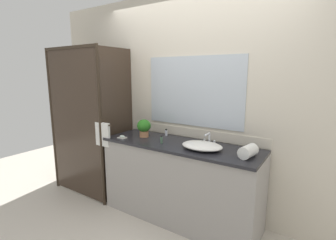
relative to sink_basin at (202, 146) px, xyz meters
name	(u,v)px	position (x,y,z in m)	size (l,w,h in m)	color
ground_plane	(179,218)	(-0.29, 0.04, -0.93)	(8.00, 8.00, 0.00)	beige
wall_back_with_mirror	(194,104)	(-0.29, 0.39, 0.37)	(4.40, 0.06, 2.60)	beige
vanity_cabinet	(179,181)	(-0.29, 0.05, -0.48)	(1.80, 0.58, 0.90)	#9E9993
shower_enclosure	(88,123)	(-1.57, -0.14, 0.09)	(1.20, 0.59, 2.00)	#2D2319
sink_basin	(202,146)	(0.00, 0.00, 0.00)	(0.43, 0.31, 0.07)	white
faucet	(209,141)	(0.00, 0.17, 0.01)	(0.17, 0.13, 0.14)	silver
potted_plant	(144,127)	(-0.81, 0.07, 0.08)	(0.17, 0.17, 0.21)	#B77A51
soap_dish	(122,137)	(-0.98, -0.13, -0.02)	(0.10, 0.07, 0.04)	silver
amenity_bottle_lotion	(161,140)	(-0.47, -0.05, 0.00)	(0.03, 0.03, 0.08)	#4C7056
amenity_bottle_shampoo	(166,133)	(-0.61, 0.26, 0.00)	(0.03, 0.03, 0.08)	silver
rolled_towel_near_edge	(248,151)	(0.47, 0.00, 0.02)	(0.12, 0.12, 0.20)	white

